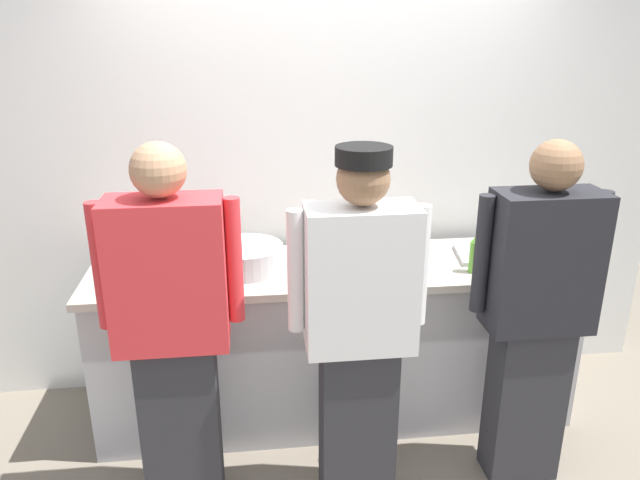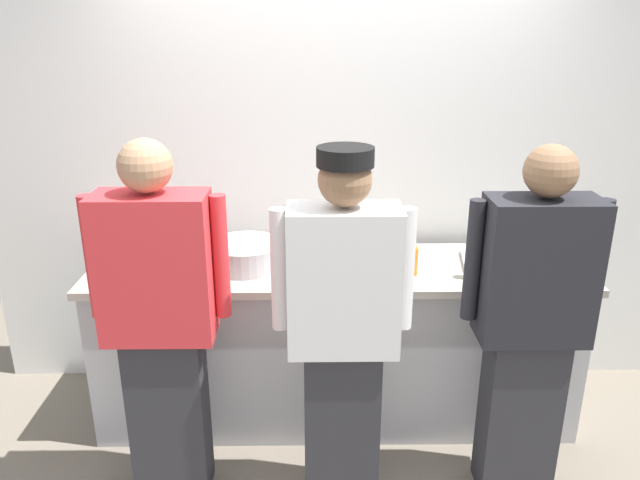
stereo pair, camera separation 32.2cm
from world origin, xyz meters
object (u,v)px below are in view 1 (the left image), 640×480
(chef_center, at_px, (359,326))
(plate_stack_front, at_px, (365,260))
(chefs_knife, at_px, (175,279))
(chef_far_right, at_px, (536,311))
(mixing_bowl_steel, at_px, (245,257))
(squeeze_bottle_primary, at_px, (413,255))
(squeeze_bottle_secondary, at_px, (475,255))
(chef_near_left, at_px, (173,327))
(ramekin_red_sauce, at_px, (325,257))
(ramekin_green_sauce, at_px, (396,252))
(ramekin_orange_sauce, at_px, (314,269))
(deli_cup, at_px, (336,246))
(ramekin_yellow_sauce, at_px, (155,267))
(sheet_tray, at_px, (497,255))

(chef_center, bearing_deg, plate_stack_front, 77.10)
(chefs_knife, bearing_deg, plate_stack_front, 2.29)
(chef_far_right, distance_m, mixing_bowl_steel, 1.47)
(squeeze_bottle_primary, relative_size, squeeze_bottle_secondary, 0.89)
(chef_near_left, xyz_separation_m, squeeze_bottle_secondary, (1.50, 0.42, 0.11))
(chef_far_right, xyz_separation_m, squeeze_bottle_secondary, (-0.15, 0.43, 0.12))
(ramekin_red_sauce, relative_size, chefs_knife, 0.37)
(mixing_bowl_steel, relative_size, squeeze_bottle_primary, 2.22)
(chef_far_right, relative_size, chefs_knife, 6.15)
(chef_far_right, bearing_deg, ramekin_green_sauce, 125.27)
(mixing_bowl_steel, bearing_deg, squeeze_bottle_secondary, -8.72)
(ramekin_orange_sauce, bearing_deg, squeeze_bottle_primary, -3.76)
(mixing_bowl_steel, xyz_separation_m, deli_cup, (0.50, 0.16, -0.01))
(mixing_bowl_steel, relative_size, deli_cup, 3.91)
(ramekin_yellow_sauce, distance_m, deli_cup, 0.99)
(chef_near_left, height_order, squeeze_bottle_secondary, chef_near_left)
(sheet_tray, height_order, ramekin_orange_sauce, ramekin_orange_sauce)
(sheet_tray, distance_m, squeeze_bottle_primary, 0.53)
(chef_near_left, height_order, sheet_tray, chef_near_left)
(plate_stack_front, height_order, ramekin_red_sauce, plate_stack_front)
(squeeze_bottle_primary, bearing_deg, ramekin_red_sauce, 158.30)
(squeeze_bottle_primary, relative_size, ramekin_yellow_sauce, 1.77)
(chefs_knife, bearing_deg, chef_near_left, -85.39)
(plate_stack_front, height_order, squeeze_bottle_secondary, squeeze_bottle_secondary)
(chef_center, height_order, ramekin_red_sauce, chef_center)
(deli_cup, bearing_deg, mixing_bowl_steel, -162.74)
(ramekin_red_sauce, bearing_deg, plate_stack_front, -32.30)
(deli_cup, bearing_deg, chef_center, -91.14)
(ramekin_red_sauce, bearing_deg, chef_center, -85.51)
(chef_far_right, distance_m, ramekin_red_sauce, 1.12)
(chef_far_right, bearing_deg, chef_near_left, 179.62)
(chef_near_left, xyz_separation_m, ramekin_yellow_sauce, (-0.16, 0.63, 0.03))
(ramekin_red_sauce, xyz_separation_m, deli_cup, (0.07, 0.10, 0.03))
(chef_center, xyz_separation_m, ramekin_green_sauce, (0.35, 0.77, 0.03))
(ramekin_orange_sauce, bearing_deg, chef_center, -77.37)
(chef_far_right, xyz_separation_m, chefs_knife, (-1.69, 0.50, 0.03))
(chef_center, height_order, chef_far_right, chef_center)
(mixing_bowl_steel, height_order, deli_cup, mixing_bowl_steel)
(chef_center, distance_m, deli_cup, 0.84)
(ramekin_red_sauce, height_order, ramekin_yellow_sauce, ramekin_red_sauce)
(chef_center, xyz_separation_m, deli_cup, (0.02, 0.83, 0.06))
(chef_near_left, relative_size, mixing_bowl_steel, 4.30)
(mixing_bowl_steel, xyz_separation_m, ramekin_red_sauce, (0.43, 0.05, -0.04))
(sheet_tray, xyz_separation_m, ramekin_orange_sauce, (-1.03, -0.10, 0.01))
(chef_far_right, distance_m, deli_cup, 1.13)
(squeeze_bottle_primary, bearing_deg, deli_cup, 142.94)
(plate_stack_front, xyz_separation_m, squeeze_bottle_secondary, (0.56, -0.11, 0.05))
(chef_center, distance_m, ramekin_orange_sauce, 0.60)
(ramekin_green_sauce, bearing_deg, chef_near_left, -149.06)
(ramekin_red_sauce, bearing_deg, squeeze_bottle_primary, -21.70)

